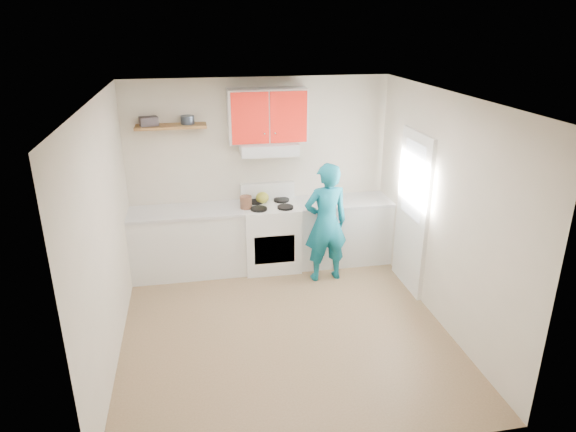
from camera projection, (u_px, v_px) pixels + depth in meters
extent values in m
plane|color=brown|center=(284.00, 327.00, 5.86)|extent=(3.80, 3.80, 0.00)
cube|color=white|center=(283.00, 97.00, 4.92)|extent=(3.60, 3.80, 0.04)
cube|color=beige|center=(260.00, 173.00, 7.13)|extent=(3.60, 0.04, 2.60)
cube|color=beige|center=(331.00, 319.00, 3.65)|extent=(3.60, 0.04, 2.60)
cube|color=beige|center=(106.00, 235.00, 5.08)|extent=(0.04, 3.80, 2.60)
cube|color=beige|center=(442.00, 211.00, 5.70)|extent=(0.04, 3.80, 2.60)
cube|color=white|center=(412.00, 212.00, 6.44)|extent=(0.05, 0.85, 2.05)
cube|color=white|center=(413.00, 180.00, 6.28)|extent=(0.01, 0.55, 0.95)
cube|color=silver|center=(188.00, 242.00, 6.98)|extent=(1.52, 0.60, 0.90)
cube|color=silver|center=(342.00, 231.00, 7.36)|extent=(1.32, 0.60, 0.90)
cube|color=white|center=(271.00, 236.00, 7.15)|extent=(0.76, 0.65, 0.92)
cube|color=silver|center=(269.00, 148.00, 6.81)|extent=(0.76, 0.44, 0.15)
cube|color=red|center=(267.00, 115.00, 6.70)|extent=(1.02, 0.33, 0.70)
cube|color=brown|center=(171.00, 126.00, 6.54)|extent=(0.90, 0.30, 0.04)
cube|color=#423A3E|center=(149.00, 121.00, 6.46)|extent=(0.25, 0.21, 0.11)
cylinder|color=#333D4C|center=(187.00, 120.00, 6.57)|extent=(0.19, 0.19, 0.11)
ellipsoid|color=olive|center=(262.00, 198.00, 7.05)|extent=(0.21, 0.21, 0.16)
cylinder|color=#4F3122|center=(246.00, 203.00, 6.86)|extent=(0.18, 0.18, 0.19)
cube|color=olive|center=(323.00, 203.00, 7.13)|extent=(0.33, 0.26, 0.02)
cube|color=red|center=(361.00, 202.00, 7.19)|extent=(0.31, 0.26, 0.01)
imported|color=#0D6176|center=(326.00, 223.00, 6.69)|extent=(0.62, 0.44, 1.62)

